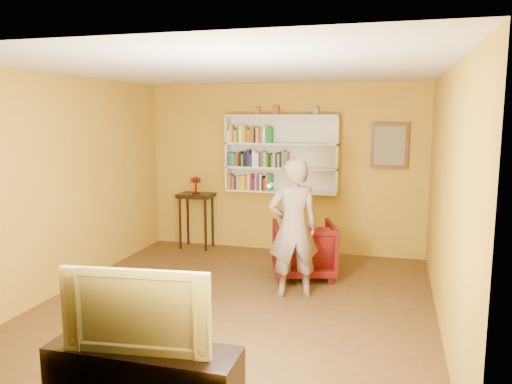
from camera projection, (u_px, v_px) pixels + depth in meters
room_shell at (236, 220)px, 5.73m from camera, size 5.30×5.80×2.88m
bookshelf at (282, 154)px, 7.94m from camera, size 1.80×0.29×1.23m
books_row_lower at (251, 182)px, 8.04m from camera, size 0.72×0.19×0.27m
books_row_middle at (258, 159)px, 7.95m from camera, size 0.98×0.19×0.27m
books_row_upper at (251, 135)px, 7.92m from camera, size 0.72×0.19×0.27m
ornament_left at (258, 111)px, 7.88m from camera, size 0.07×0.07×0.10m
ornament_centre at (276, 111)px, 7.80m from camera, size 0.09×0.09×0.12m
ornament_right at (316, 111)px, 7.64m from camera, size 0.08×0.08×0.11m
framed_painting at (390, 146)px, 7.52m from camera, size 0.55×0.05×0.70m
console_table at (196, 203)px, 8.29m from camera, size 0.56×0.43×0.92m
ruby_lustre at (196, 182)px, 8.23m from camera, size 0.18×0.17×0.28m
armchair at (304, 249)px, 6.85m from camera, size 1.03×1.04×0.77m
person at (293, 228)px, 6.04m from camera, size 0.73×0.61×1.71m
game_remote at (270, 185)px, 5.72m from camera, size 0.04×0.15×0.04m
tv_cabinet at (144, 380)px, 3.71m from camera, size 1.45×0.43×0.52m
television at (141, 307)px, 3.62m from camera, size 1.10×0.26×0.63m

